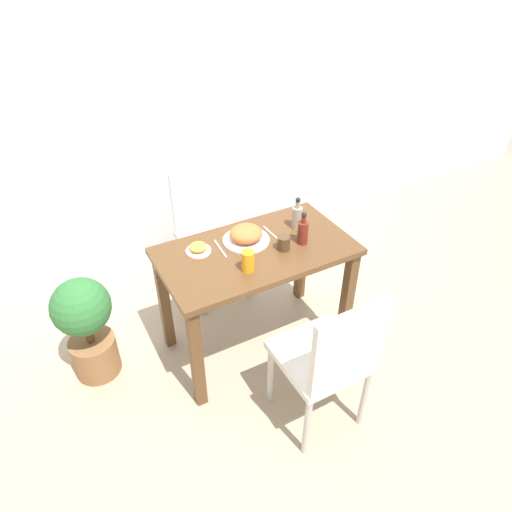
{
  "coord_description": "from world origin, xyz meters",
  "views": [
    {
      "loc": [
        -1.0,
        -1.83,
        2.21
      ],
      "look_at": [
        0.0,
        0.0,
        0.69
      ],
      "focal_mm": 32.0,
      "sensor_mm": 36.0,
      "label": 1
    }
  ],
  "objects": [
    {
      "name": "side_plate",
      "position": [
        -0.29,
        0.13,
        0.77
      ],
      "size": [
        0.14,
        0.14,
        0.05
      ],
      "color": "white",
      "rests_on": "dining_table"
    },
    {
      "name": "sauce_bottle",
      "position": [
        0.26,
        -0.07,
        0.82
      ],
      "size": [
        0.06,
        0.06,
        0.2
      ],
      "color": "maroon",
      "rests_on": "dining_table"
    },
    {
      "name": "fork_utensil",
      "position": [
        -0.18,
        0.1,
        0.74
      ],
      "size": [
        0.02,
        0.18,
        0.0
      ],
      "rotation": [
        0.0,
        0.0,
        1.51
      ],
      "color": "silver",
      "rests_on": "dining_table"
    },
    {
      "name": "food_plate",
      "position": [
        -0.01,
        0.1,
        0.78
      ],
      "size": [
        0.27,
        0.27,
        0.09
      ],
      "color": "white",
      "rests_on": "dining_table"
    },
    {
      "name": "chair_near",
      "position": [
        0.03,
        -0.7,
        0.52
      ],
      "size": [
        0.42,
        0.42,
        0.91
      ],
      "rotation": [
        0.0,
        0.0,
        3.14
      ],
      "color": "silver",
      "rests_on": "ground_plane"
    },
    {
      "name": "ground_plane",
      "position": [
        0.0,
        0.0,
        0.0
      ],
      "size": [
        16.0,
        16.0,
        0.0
      ],
      "primitive_type": "plane",
      "color": "tan"
    },
    {
      "name": "drink_cup",
      "position": [
        0.13,
        -0.08,
        0.78
      ],
      "size": [
        0.07,
        0.07,
        0.08
      ],
      "color": "#4C331E",
      "rests_on": "dining_table"
    },
    {
      "name": "condiment_bottle",
      "position": [
        0.32,
        0.08,
        0.82
      ],
      "size": [
        0.06,
        0.06,
        0.2
      ],
      "color": "gray",
      "rests_on": "dining_table"
    },
    {
      "name": "spoon_utensil",
      "position": [
        0.15,
        0.1,
        0.74
      ],
      "size": [
        0.02,
        0.17,
        0.0
      ],
      "rotation": [
        0.0,
        0.0,
        1.61
      ],
      "color": "silver",
      "rests_on": "dining_table"
    },
    {
      "name": "chair_far",
      "position": [
        -0.02,
        0.67,
        0.52
      ],
      "size": [
        0.42,
        0.42,
        0.91
      ],
      "color": "silver",
      "rests_on": "ground_plane"
    },
    {
      "name": "potted_plant_left",
      "position": [
        -0.96,
        0.26,
        0.38
      ],
      "size": [
        0.33,
        0.33,
        0.68
      ],
      "color": "brown",
      "rests_on": "ground_plane"
    },
    {
      "name": "dining_table",
      "position": [
        0.0,
        0.0,
        0.61
      ],
      "size": [
        1.09,
        0.61,
        0.74
      ],
      "color": "brown",
      "rests_on": "ground_plane"
    },
    {
      "name": "wall_back",
      "position": [
        0.0,
        1.23,
        1.3
      ],
      "size": [
        8.0,
        0.05,
        2.6
      ],
      "color": "silver",
      "rests_on": "ground_plane"
    },
    {
      "name": "juice_glass",
      "position": [
        -0.13,
        -0.15,
        0.8
      ],
      "size": [
        0.07,
        0.07,
        0.12
      ],
      "color": "orange",
      "rests_on": "dining_table"
    }
  ]
}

